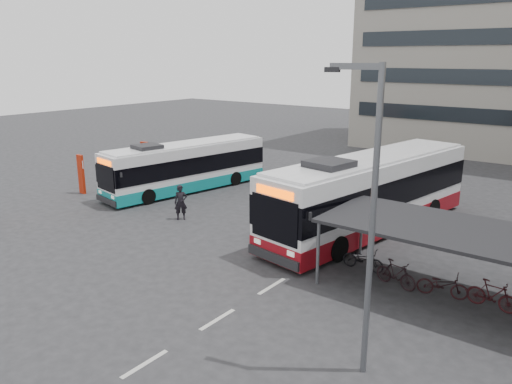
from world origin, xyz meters
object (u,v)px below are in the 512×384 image
Objects in this scene: bus_teal at (186,167)px; lamp_post at (369,207)px; bus_main at (371,194)px; pedestrian at (181,202)px.

lamp_post is at bearing -21.67° from bus_teal.
bus_main is 1.68× the size of lamp_post.
lamp_post reaches higher than bus_teal.
bus_main is 11.88m from lamp_post.
bus_main is at bearing 10.20° from bus_teal.
pedestrian is at bearing -37.82° from bus_teal.
pedestrian is at bearing -143.35° from bus_main.
bus_teal is (-12.33, 0.04, -0.32)m from bus_main.
bus_teal is at bearing 83.44° from pedestrian.
bus_teal is 1.38× the size of lamp_post.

